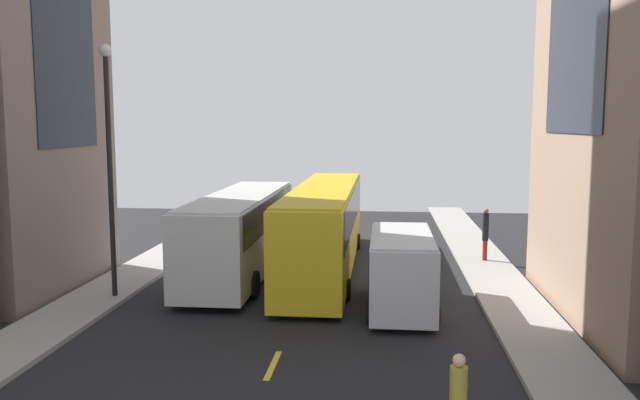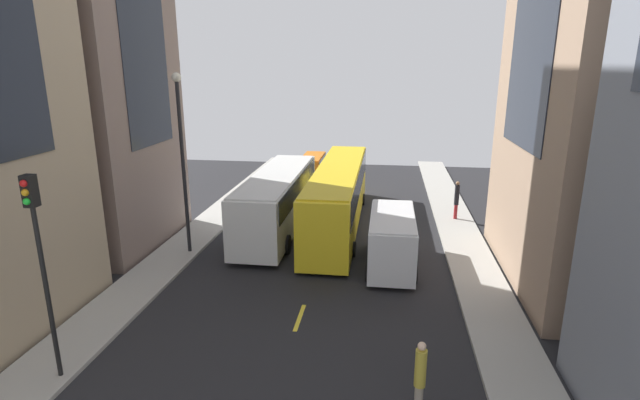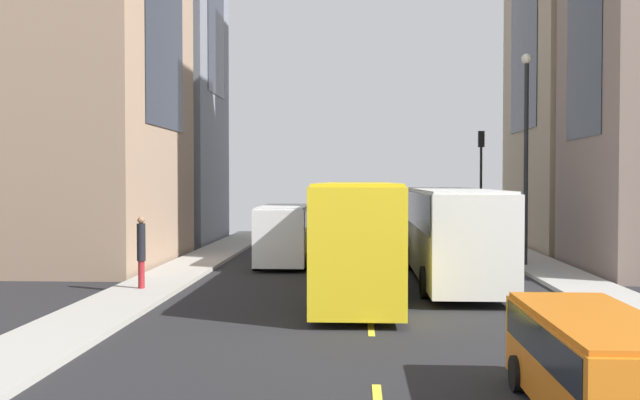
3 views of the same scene
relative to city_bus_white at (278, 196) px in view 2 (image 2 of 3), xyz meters
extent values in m
plane|color=black|center=(3.03, -0.83, -2.01)|extent=(40.91, 40.91, 0.00)
cube|color=#9E9B93|center=(-4.28, -0.83, -1.93)|extent=(2.29, 44.00, 0.15)
cube|color=#9E9B93|center=(10.35, -0.83, -1.93)|extent=(2.29, 44.00, 0.15)
cube|color=yellow|center=(3.03, -9.83, -2.00)|extent=(0.16, 2.00, 0.01)
cube|color=yellow|center=(3.03, -3.83, -2.00)|extent=(0.16, 2.00, 0.01)
cube|color=yellow|center=(3.03, 2.17, -2.00)|extent=(0.16, 2.00, 0.01)
cube|color=yellow|center=(3.03, 8.17, -2.00)|extent=(0.16, 2.00, 0.01)
cube|color=yellow|center=(3.03, 14.17, -2.00)|extent=(0.16, 2.00, 0.01)
cube|color=yellow|center=(3.03, 20.17, -2.00)|extent=(0.16, 2.00, 0.01)
cube|color=#7A665B|center=(-9.30, -3.15, 9.91)|extent=(7.36, 7.91, 23.83)
cube|color=#1E232D|center=(-9.30, -3.15, 9.91)|extent=(7.43, 4.35, 13.11)
cube|color=silver|center=(0.00, 0.00, -0.23)|extent=(2.55, 11.63, 3.00)
cube|color=black|center=(0.00, 0.00, 0.62)|extent=(2.60, 10.70, 1.20)
cube|color=beige|center=(0.00, 0.00, 1.31)|extent=(2.45, 11.16, 0.08)
cylinder|color=black|center=(-1.17, 3.60, -1.51)|extent=(0.46, 1.00, 1.00)
cylinder|color=black|center=(1.17, 3.60, -1.51)|extent=(0.46, 1.00, 1.00)
cylinder|color=black|center=(-1.17, -3.60, -1.51)|extent=(0.46, 1.00, 1.00)
cylinder|color=black|center=(1.17, -3.60, -1.51)|extent=(0.46, 1.00, 1.00)
cube|color=yellow|center=(3.38, 1.16, -0.15)|extent=(2.45, 14.92, 3.30)
cube|color=black|center=(3.38, 1.16, 0.71)|extent=(2.50, 13.73, 1.48)
cube|color=gold|center=(3.38, 1.16, 1.54)|extent=(2.35, 14.33, 0.08)
cylinder|color=black|center=(2.25, 5.79, -1.63)|extent=(0.44, 0.76, 0.76)
cylinder|color=black|center=(4.50, 5.79, -1.63)|extent=(0.44, 0.76, 0.76)
cylinder|color=black|center=(2.25, -3.46, -1.63)|extent=(0.44, 0.76, 0.76)
cylinder|color=black|center=(4.50, -3.46, -1.63)|extent=(0.44, 0.76, 0.76)
cube|color=white|center=(6.48, -4.51, -0.66)|extent=(2.05, 5.40, 2.30)
cube|color=black|center=(6.48, -4.51, 0.10)|extent=(2.09, 4.97, 0.69)
cube|color=silver|center=(6.48, -4.51, 0.53)|extent=(1.97, 5.19, 0.08)
cylinder|color=black|center=(5.53, -2.84, -1.65)|extent=(0.37, 0.72, 0.72)
cylinder|color=black|center=(7.42, -2.84, -1.65)|extent=(0.37, 0.72, 0.72)
cylinder|color=black|center=(5.53, -6.19, -1.65)|extent=(0.37, 0.72, 0.72)
cylinder|color=black|center=(7.42, -6.19, -1.65)|extent=(0.37, 0.72, 0.72)
cube|color=orange|center=(-0.28, 14.87, -1.16)|extent=(1.76, 4.74, 1.36)
cube|color=black|center=(-0.28, 14.87, -0.81)|extent=(1.80, 4.36, 0.57)
cube|color=#BE6115|center=(-0.28, 14.87, -0.43)|extent=(1.69, 4.55, 0.08)
cylinder|color=black|center=(-1.09, 16.34, -1.70)|extent=(0.32, 0.62, 0.62)
cylinder|color=black|center=(0.53, 16.34, -1.70)|extent=(0.32, 0.62, 0.62)
cylinder|color=black|center=(-1.09, 13.40, -1.70)|extent=(0.32, 0.62, 0.62)
cylinder|color=black|center=(0.53, 13.40, -1.70)|extent=(0.32, 0.62, 0.62)
cylinder|color=gray|center=(7.19, -14.46, -1.58)|extent=(0.24, 0.24, 0.85)
cylinder|color=gold|center=(7.19, -14.46, -0.61)|extent=(0.32, 0.32, 1.10)
sphere|color=beige|center=(7.19, -14.46, 0.06)|extent=(0.24, 0.24, 0.24)
cylinder|color=maroon|center=(10.40, 3.05, -1.41)|extent=(0.21, 0.21, 0.90)
cylinder|color=black|center=(10.40, 3.05, -0.35)|extent=(0.28, 0.28, 1.22)
sphere|color=#8C6647|center=(10.40, 3.05, 0.37)|extent=(0.23, 0.23, 0.23)
cylinder|color=black|center=(-3.54, -14.48, 0.82)|extent=(0.14, 0.14, 5.36)
cube|color=black|center=(-3.54, -14.48, 3.95)|extent=(0.32, 0.32, 0.90)
sphere|color=red|center=(-3.54, -14.65, 4.20)|extent=(0.20, 0.20, 0.20)
sphere|color=orange|center=(-3.54, -14.65, 3.95)|extent=(0.20, 0.20, 0.20)
sphere|color=green|center=(-3.54, -14.65, 3.70)|extent=(0.20, 0.20, 0.20)
cylinder|color=black|center=(-3.64, -4.25, 2.33)|extent=(0.18, 0.18, 8.37)
sphere|color=silver|center=(-3.64, -4.25, 6.69)|extent=(0.44, 0.44, 0.44)
camera|label=1|loc=(5.80, -25.44, 4.22)|focal=35.63mm
camera|label=2|loc=(6.06, -25.98, 7.28)|focal=27.07mm
camera|label=3|loc=(3.38, 25.95, 1.68)|focal=40.22mm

